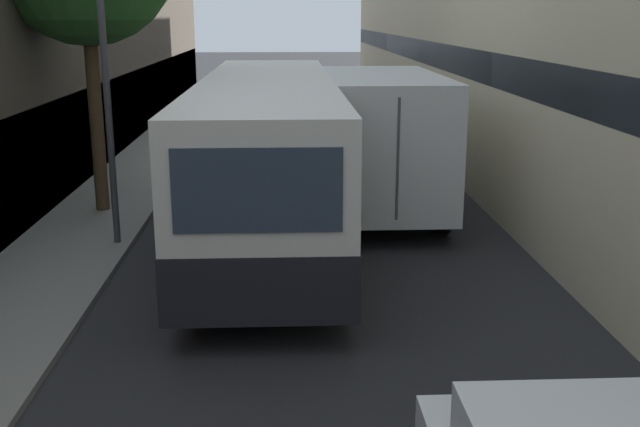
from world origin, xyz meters
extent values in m
plane|color=#232326|center=(0.00, 15.00, 0.00)|extent=(150.00, 150.00, 0.00)
cube|color=gray|center=(-4.32, 15.00, 0.05)|extent=(2.14, 60.00, 0.10)
cube|color=#333D47|center=(4.39, 15.00, 3.00)|extent=(1.08, 60.00, 0.70)
cube|color=silver|center=(-0.76, 16.45, 1.68)|extent=(2.42, 11.66, 2.51)
cube|color=black|center=(-0.76, 16.45, 0.86)|extent=(2.44, 11.68, 0.88)
cube|color=#2D3847|center=(-0.76, 16.45, 2.06)|extent=(2.45, 10.73, 0.80)
cube|color=#2D3847|center=(-0.76, 10.61, 2.12)|extent=(1.98, 0.04, 1.01)
cylinder|color=black|center=(-1.82, 20.07, 0.50)|extent=(0.24, 1.00, 1.00)
cylinder|color=black|center=(0.30, 20.07, 0.50)|extent=(0.24, 1.00, 1.00)
cylinder|color=black|center=(-1.82, 12.84, 0.50)|extent=(0.24, 1.00, 1.00)
cylinder|color=black|center=(0.30, 12.84, 0.50)|extent=(0.24, 1.00, 1.00)
cube|color=silver|center=(1.50, 20.98, 1.45)|extent=(2.29, 2.01, 2.08)
cube|color=silver|center=(1.50, 17.39, 1.67)|extent=(2.38, 5.17, 2.52)
cube|color=#4C4C4C|center=(1.50, 14.80, 1.67)|extent=(0.05, 0.02, 2.14)
cylinder|color=black|center=(0.43, 20.98, 0.48)|extent=(0.22, 0.96, 0.96)
cylinder|color=black|center=(2.57, 20.98, 0.48)|extent=(0.22, 0.96, 0.96)
cylinder|color=black|center=(0.43, 15.97, 0.48)|extent=(0.22, 0.96, 0.96)
cylinder|color=black|center=(2.57, 15.97, 0.48)|extent=(0.22, 0.96, 0.96)
cube|color=#BCBCC1|center=(-1.90, 30.29, 1.07)|extent=(1.96, 4.46, 1.64)
cube|color=#2D3847|center=(-1.90, 32.18, 1.36)|extent=(1.57, 0.04, 0.57)
cylinder|color=black|center=(-2.78, 31.58, 0.32)|extent=(0.16, 0.64, 0.64)
cylinder|color=black|center=(-1.01, 31.58, 0.32)|extent=(0.16, 0.64, 0.64)
cylinder|color=black|center=(-2.78, 28.99, 0.32)|extent=(0.16, 0.64, 0.64)
cylinder|color=black|center=(-1.01, 28.99, 0.32)|extent=(0.16, 0.64, 0.64)
cylinder|color=#38383D|center=(-3.50, 15.32, 3.37)|extent=(0.12, 0.12, 6.54)
cylinder|color=#4C3823|center=(-4.32, 17.75, 2.06)|extent=(0.28, 0.28, 3.91)
camera|label=1|loc=(-0.43, 2.18, 4.08)|focal=42.00mm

